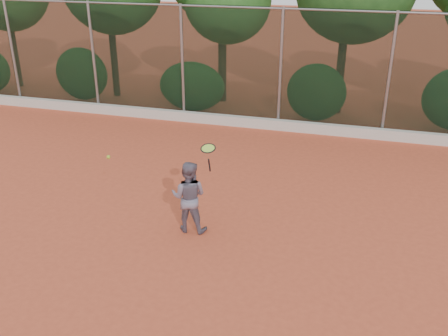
# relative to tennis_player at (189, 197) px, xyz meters

# --- Properties ---
(ground) EXTENTS (80.00, 80.00, 0.00)m
(ground) POSITION_rel_tennis_player_xyz_m (0.61, -0.70, -0.71)
(ground) COLOR #CD5030
(ground) RESTS_ON ground
(concrete_curb) EXTENTS (24.00, 0.20, 0.30)m
(concrete_curb) POSITION_rel_tennis_player_xyz_m (0.61, 6.12, -0.56)
(concrete_curb) COLOR beige
(concrete_curb) RESTS_ON ground
(tennis_player) EXTENTS (0.72, 0.58, 1.42)m
(tennis_player) POSITION_rel_tennis_player_xyz_m (0.00, 0.00, 0.00)
(tennis_player) COLOR slate
(tennis_player) RESTS_ON ground
(chainlink_fence) EXTENTS (24.09, 0.09, 3.50)m
(chainlink_fence) POSITION_rel_tennis_player_xyz_m (0.61, 6.30, 1.15)
(chainlink_fence) COLOR black
(chainlink_fence) RESTS_ON ground
(tennis_racket) EXTENTS (0.28, 0.27, 0.54)m
(tennis_racket) POSITION_rel_tennis_player_xyz_m (0.43, -0.10, 1.03)
(tennis_racket) COLOR black
(tennis_racket) RESTS_ON ground
(tennis_ball_in_flight) EXTENTS (0.07, 0.07, 0.07)m
(tennis_ball_in_flight) POSITION_rel_tennis_player_xyz_m (-1.60, -0.02, 0.64)
(tennis_ball_in_flight) COLOR #ABCC2E
(tennis_ball_in_flight) RESTS_ON ground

